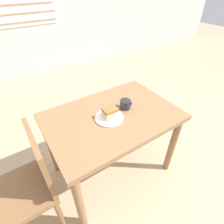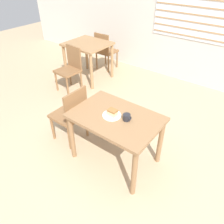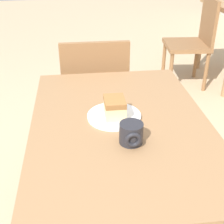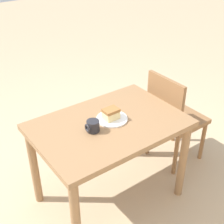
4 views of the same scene
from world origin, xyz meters
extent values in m
cube|color=olive|center=(-0.13, 0.30, 0.68)|extent=(1.03, 0.71, 0.04)
cylinder|color=olive|center=(-0.59, 0.00, 0.33)|extent=(0.06, 0.06, 0.66)
cylinder|color=olive|center=(-0.59, 0.60, 0.33)|extent=(0.06, 0.06, 0.66)
cylinder|color=#9E754C|center=(-2.36, 1.53, 0.37)|extent=(0.06, 0.06, 0.74)
cube|color=brown|center=(-0.91, 0.24, 0.41)|extent=(0.40, 0.40, 0.04)
cylinder|color=brown|center=(-1.08, 0.41, 0.20)|extent=(0.04, 0.04, 0.39)
cylinder|color=brown|center=(-1.08, 0.07, 0.20)|extent=(0.04, 0.04, 0.39)
cylinder|color=brown|center=(-0.73, 0.41, 0.20)|extent=(0.04, 0.04, 0.39)
cylinder|color=brown|center=(-0.73, 0.07, 0.20)|extent=(0.04, 0.04, 0.39)
cube|color=brown|center=(-0.72, 0.24, 0.64)|extent=(0.03, 0.38, 0.42)
cube|color=brown|center=(-1.95, 1.22, 0.41)|extent=(0.43, 0.43, 0.04)
cylinder|color=brown|center=(-2.13, 1.06, 0.20)|extent=(0.04, 0.04, 0.39)
cylinder|color=brown|center=(-1.79, 1.03, 0.20)|extent=(0.04, 0.04, 0.39)
cylinder|color=brown|center=(-2.11, 1.40, 0.20)|extent=(0.04, 0.04, 0.39)
cylinder|color=brown|center=(-1.76, 1.38, 0.20)|extent=(0.04, 0.04, 0.39)
cube|color=brown|center=(-1.94, 1.41, 0.64)|extent=(0.39, 0.06, 0.42)
cylinder|color=white|center=(-0.17, 0.28, 0.71)|extent=(0.22, 0.22, 0.01)
cube|color=#E5CC89|center=(-0.16, 0.28, 0.74)|extent=(0.10, 0.08, 0.06)
cube|color=#936033|center=(-0.16, 0.28, 0.78)|extent=(0.11, 0.08, 0.02)
cylinder|color=#232328|center=(0.01, 0.32, 0.74)|extent=(0.08, 0.08, 0.08)
torus|color=#232328|center=(0.05, 0.32, 0.74)|extent=(0.02, 0.06, 0.06)
camera|label=1|loc=(-0.72, -0.59, 1.57)|focal=28.00mm
camera|label=2|loc=(1.05, -1.33, 2.21)|focal=35.00mm
camera|label=3|loc=(0.91, 0.14, 1.35)|focal=50.00mm
camera|label=4|loc=(0.90, 1.74, 1.89)|focal=50.00mm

